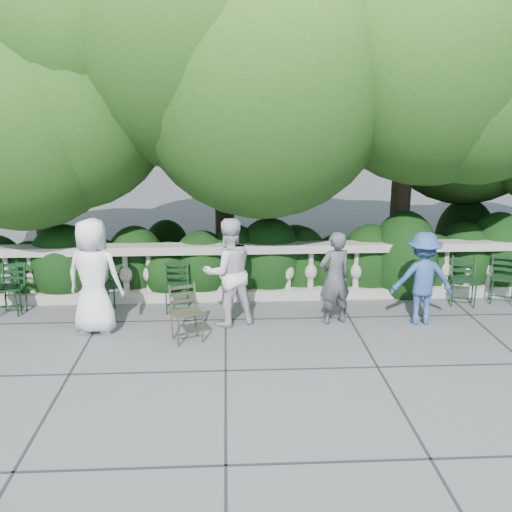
{
  "coord_description": "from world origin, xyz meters",
  "views": [
    {
      "loc": [
        -0.46,
        -7.75,
        3.37
      ],
      "look_at": [
        0.0,
        1.0,
        1.0
      ],
      "focal_mm": 40.0,
      "sensor_mm": 36.0,
      "label": 1
    }
  ],
  "objects_px": {
    "person_woman_grey": "(335,278)",
    "person_older_blue": "(422,278)",
    "chair_b": "(10,316)",
    "chair_d": "(178,314)",
    "chair_a": "(8,317)",
    "person_casual_man": "(229,272)",
    "chair_f": "(462,308)",
    "chair_c": "(100,315)",
    "chair_e": "(501,306)",
    "chair_weathered": "(191,345)",
    "person_businessman": "(94,276)"
  },
  "relations": [
    {
      "from": "person_casual_man",
      "to": "person_older_blue",
      "type": "xyz_separation_m",
      "value": [
        3.0,
        -0.12,
        -0.11
      ]
    },
    {
      "from": "chair_d",
      "to": "chair_e",
      "type": "bearing_deg",
      "value": -4.96
    },
    {
      "from": "chair_a",
      "to": "person_casual_man",
      "type": "distance_m",
      "value": 3.72
    },
    {
      "from": "person_casual_man",
      "to": "person_older_blue",
      "type": "distance_m",
      "value": 3.01
    },
    {
      "from": "chair_b",
      "to": "chair_weathered",
      "type": "height_order",
      "value": "same"
    },
    {
      "from": "person_woman_grey",
      "to": "person_casual_man",
      "type": "relative_size",
      "value": 0.87
    },
    {
      "from": "chair_e",
      "to": "person_casual_man",
      "type": "distance_m",
      "value": 4.78
    },
    {
      "from": "chair_c",
      "to": "chair_weathered",
      "type": "distance_m",
      "value": 2.02
    },
    {
      "from": "chair_d",
      "to": "person_older_blue",
      "type": "distance_m",
      "value": 3.95
    },
    {
      "from": "chair_c",
      "to": "chair_weathered",
      "type": "bearing_deg",
      "value": -36.74
    },
    {
      "from": "chair_d",
      "to": "person_woman_grey",
      "type": "xyz_separation_m",
      "value": [
        2.49,
        -0.5,
        0.74
      ]
    },
    {
      "from": "chair_e",
      "to": "chair_f",
      "type": "distance_m",
      "value": 0.71
    },
    {
      "from": "chair_f",
      "to": "person_casual_man",
      "type": "distance_m",
      "value": 4.08
    },
    {
      "from": "person_older_blue",
      "to": "person_woman_grey",
      "type": "bearing_deg",
      "value": -1.25
    },
    {
      "from": "chair_a",
      "to": "chair_weathered",
      "type": "height_order",
      "value": "same"
    },
    {
      "from": "person_woman_grey",
      "to": "person_older_blue",
      "type": "bearing_deg",
      "value": 157.66
    },
    {
      "from": "chair_c",
      "to": "chair_f",
      "type": "xyz_separation_m",
      "value": [
        6.08,
        0.03,
        0.0
      ]
    },
    {
      "from": "chair_c",
      "to": "chair_d",
      "type": "bearing_deg",
      "value": 1.49
    },
    {
      "from": "person_older_blue",
      "to": "person_casual_man",
      "type": "bearing_deg",
      "value": -0.01
    },
    {
      "from": "chair_b",
      "to": "chair_f",
      "type": "relative_size",
      "value": 1.0
    },
    {
      "from": "chair_d",
      "to": "person_woman_grey",
      "type": "distance_m",
      "value": 2.64
    },
    {
      "from": "chair_a",
      "to": "chair_weathered",
      "type": "bearing_deg",
      "value": -15.45
    },
    {
      "from": "person_woman_grey",
      "to": "person_older_blue",
      "type": "height_order",
      "value": "person_woman_grey"
    },
    {
      "from": "chair_f",
      "to": "chair_d",
      "type": "bearing_deg",
      "value": -163.17
    },
    {
      "from": "chair_c",
      "to": "chair_e",
      "type": "distance_m",
      "value": 6.79
    },
    {
      "from": "chair_b",
      "to": "chair_a",
      "type": "bearing_deg",
      "value": -145.15
    },
    {
      "from": "chair_c",
      "to": "person_businessman",
      "type": "height_order",
      "value": "person_businessman"
    },
    {
      "from": "chair_d",
      "to": "person_older_blue",
      "type": "bearing_deg",
      "value": -14.71
    },
    {
      "from": "chair_a",
      "to": "person_older_blue",
      "type": "bearing_deg",
      "value": 2.15
    },
    {
      "from": "chair_c",
      "to": "chair_e",
      "type": "height_order",
      "value": "same"
    },
    {
      "from": "chair_a",
      "to": "chair_c",
      "type": "bearing_deg",
      "value": 7.34
    },
    {
      "from": "chair_weathered",
      "to": "person_businessman",
      "type": "height_order",
      "value": "person_businessman"
    },
    {
      "from": "person_woman_grey",
      "to": "person_casual_man",
      "type": "bearing_deg",
      "value": -20.07
    },
    {
      "from": "person_businessman",
      "to": "person_woman_grey",
      "type": "distance_m",
      "value": 3.65
    },
    {
      "from": "chair_weathered",
      "to": "person_casual_man",
      "type": "distance_m",
      "value": 1.29
    },
    {
      "from": "chair_b",
      "to": "person_older_blue",
      "type": "xyz_separation_m",
      "value": [
        6.57,
        -0.64,
        0.73
      ]
    },
    {
      "from": "chair_a",
      "to": "chair_d",
      "type": "height_order",
      "value": "same"
    },
    {
      "from": "chair_b",
      "to": "person_older_blue",
      "type": "relative_size",
      "value": 0.57
    },
    {
      "from": "chair_e",
      "to": "person_casual_man",
      "type": "bearing_deg",
      "value": -151.78
    },
    {
      "from": "chair_f",
      "to": "person_woman_grey",
      "type": "xyz_separation_m",
      "value": [
        -2.31,
        -0.55,
        0.74
      ]
    },
    {
      "from": "chair_d",
      "to": "person_casual_man",
      "type": "relative_size",
      "value": 0.5
    },
    {
      "from": "chair_a",
      "to": "chair_e",
      "type": "distance_m",
      "value": 8.26
    },
    {
      "from": "chair_f",
      "to": "person_woman_grey",
      "type": "bearing_deg",
      "value": -150.48
    },
    {
      "from": "person_businessman",
      "to": "person_woman_grey",
      "type": "relative_size",
      "value": 1.19
    },
    {
      "from": "person_businessman",
      "to": "chair_a",
      "type": "bearing_deg",
      "value": -9.91
    },
    {
      "from": "person_businessman",
      "to": "person_woman_grey",
      "type": "height_order",
      "value": "person_businessman"
    },
    {
      "from": "chair_a",
      "to": "chair_f",
      "type": "distance_m",
      "value": 7.55
    },
    {
      "from": "chair_d",
      "to": "person_businessman",
      "type": "relative_size",
      "value": 0.48
    },
    {
      "from": "chair_e",
      "to": "person_businessman",
      "type": "bearing_deg",
      "value": -152.2
    },
    {
      "from": "chair_d",
      "to": "person_casual_man",
      "type": "xyz_separation_m",
      "value": [
        0.84,
        -0.46,
        0.85
      ]
    }
  ]
}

